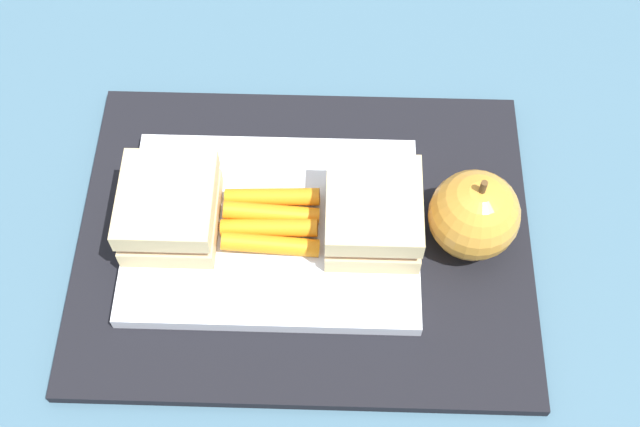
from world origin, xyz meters
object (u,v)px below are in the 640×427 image
(sandwich_half_left, at_px, (169,209))
(sandwich_half_right, at_px, (373,213))
(apple, at_px, (474,215))
(food_tray, at_px, (273,229))
(carrot_sticks_bundle, at_px, (271,221))

(sandwich_half_left, height_order, sandwich_half_right, same)
(sandwich_half_right, distance_m, apple, 0.08)
(food_tray, xyz_separation_m, sandwich_half_right, (0.08, 0.00, 0.03))
(sandwich_half_left, bearing_deg, apple, -0.02)
(food_tray, relative_size, sandwich_half_left, 2.88)
(sandwich_half_right, bearing_deg, sandwich_half_left, 180.00)
(food_tray, distance_m, carrot_sticks_bundle, 0.01)
(food_tray, height_order, sandwich_half_right, sandwich_half_right)
(food_tray, bearing_deg, apple, -0.02)
(carrot_sticks_bundle, bearing_deg, sandwich_half_right, -0.15)
(food_tray, distance_m, apple, 0.16)
(apple, bearing_deg, carrot_sticks_bundle, 179.90)
(food_tray, relative_size, sandwich_half_right, 2.88)
(sandwich_half_right, height_order, carrot_sticks_bundle, sandwich_half_right)
(sandwich_half_left, xyz_separation_m, sandwich_half_right, (0.16, 0.00, 0.00))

